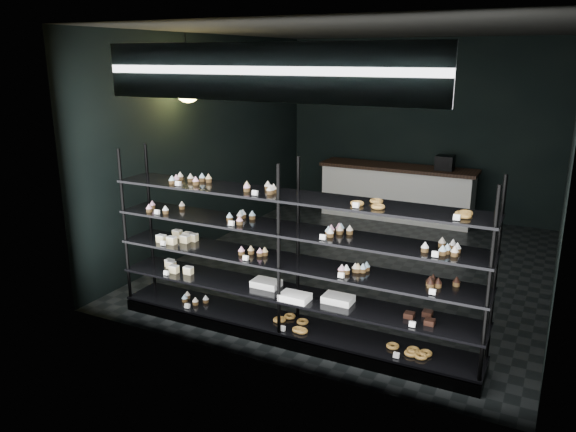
{
  "coord_description": "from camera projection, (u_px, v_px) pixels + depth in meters",
  "views": [
    {
      "loc": [
        2.45,
        -7.27,
        2.89
      ],
      "look_at": [
        -0.24,
        -1.9,
        1.17
      ],
      "focal_mm": 35.0,
      "sensor_mm": 36.0,
      "label": 1
    }
  ],
  "objects": [
    {
      "name": "display_shelf",
      "position": [
        287.0,
        282.0,
        5.81
      ],
      "size": [
        4.0,
        0.5,
        1.91
      ],
      "color": "black",
      "rests_on": "room"
    },
    {
      "name": "signage",
      "position": [
        260.0,
        72.0,
        4.82
      ],
      "size": [
        3.3,
        0.05,
        0.5
      ],
      "color": "#0C123F",
      "rests_on": "room"
    },
    {
      "name": "service_counter",
      "position": [
        397.0,
        192.0,
        10.2
      ],
      "size": [
        2.8,
        0.65,
        1.23
      ],
      "color": "beige",
      "rests_on": "room"
    },
    {
      "name": "room",
      "position": [
        366.0,
        154.0,
        7.66
      ],
      "size": [
        5.01,
        6.01,
        3.2
      ],
      "color": "black",
      "rests_on": "ground"
    },
    {
      "name": "pendant_lamp",
      "position": [
        188.0,
        89.0,
        7.51
      ],
      "size": [
        0.35,
        0.35,
        0.9
      ],
      "color": "black",
      "rests_on": "room"
    }
  ]
}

